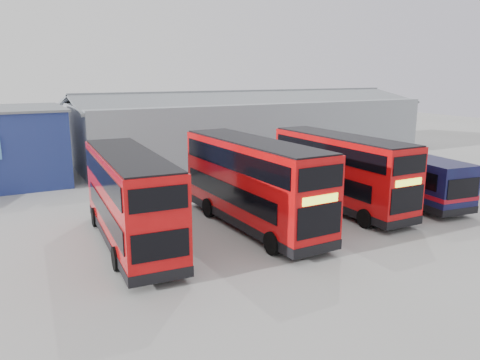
% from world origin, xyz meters
% --- Properties ---
extents(ground_plane, '(120.00, 120.00, 0.00)m').
position_xyz_m(ground_plane, '(0.00, 0.00, 0.00)').
color(ground_plane, gray).
rests_on(ground_plane, ground).
extents(maintenance_shed, '(30.50, 12.00, 5.89)m').
position_xyz_m(maintenance_shed, '(8.00, 20.00, 2.60)').
color(maintenance_shed, '#8E949B').
rests_on(maintenance_shed, ground).
extents(double_decker_left, '(2.87, 9.82, 4.10)m').
position_xyz_m(double_decker_left, '(-7.36, 2.02, 2.04)').
color(double_decker_left, red).
rests_on(double_decker_left, ground).
extents(double_decker_centre, '(2.86, 10.24, 4.29)m').
position_xyz_m(double_decker_centre, '(-1.46, 1.78, 2.14)').
color(double_decker_centre, red).
rests_on(double_decker_centre, ground).
extents(double_decker_right, '(2.53, 9.70, 4.09)m').
position_xyz_m(double_decker_right, '(4.40, 2.43, 2.03)').
color(double_decker_right, red).
rests_on(double_decker_right, ground).
extents(single_decker_blue, '(3.45, 10.50, 2.80)m').
position_xyz_m(single_decker_blue, '(8.89, 2.75, 1.39)').
color(single_decker_blue, '#0D143C').
rests_on(single_decker_blue, ground).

